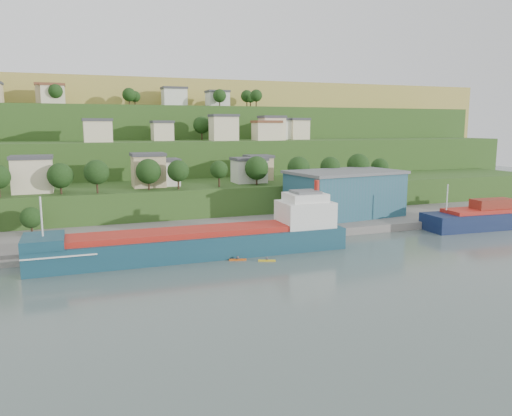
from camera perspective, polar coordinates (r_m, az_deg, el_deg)
name	(u,v)px	position (r m, az deg, el deg)	size (l,w,h in m)	color
ground	(226,265)	(99.33, -3.46, -6.54)	(500.00, 500.00, 0.00)	#404E4B
quay	(268,230)	(131.44, 1.33, -2.58)	(220.00, 26.00, 4.00)	slate
hillside	(130,180)	(263.03, -14.25, 3.15)	(360.00, 210.77, 96.00)	#284719
cargo_ship_near	(205,243)	(106.36, -5.83, -3.99)	(66.26, 10.82, 17.02)	#133848
warehouse	(345,193)	(143.41, 10.08, 1.70)	(33.27, 23.00, 12.80)	#1F505E
kayak_orange	(238,259)	(102.73, -2.11, -5.84)	(3.57, 1.55, 0.88)	#DB5913
kayak_yellow	(267,260)	(102.00, 1.26, -5.95)	(3.50, 1.90, 0.88)	yellow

